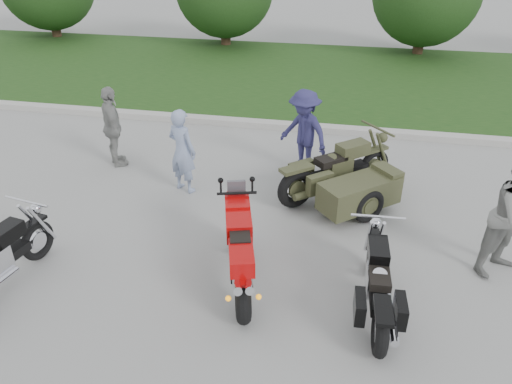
% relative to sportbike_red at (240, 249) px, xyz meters
% --- Properties ---
extents(ground, '(80.00, 80.00, 0.00)m').
position_rel_sportbike_red_xyz_m(ground, '(-0.56, -0.24, -0.59)').
color(ground, '#999893').
rests_on(ground, ground).
extents(curb, '(60.00, 0.30, 0.15)m').
position_rel_sportbike_red_xyz_m(curb, '(-0.56, 5.76, -0.51)').
color(curb, '#AEACA4').
rests_on(curb, ground).
extents(grass_strip, '(60.00, 8.00, 0.14)m').
position_rel_sportbike_red_xyz_m(grass_strip, '(-0.56, 9.91, -0.52)').
color(grass_strip, '#30511C').
rests_on(grass_strip, ground).
extents(sportbike_red, '(0.78, 2.08, 1.00)m').
position_rel_sportbike_red_xyz_m(sportbike_red, '(0.00, 0.00, 0.00)').
color(sportbike_red, black).
rests_on(sportbike_red, ground).
extents(cruiser_right, '(0.41, 2.12, 0.81)m').
position_rel_sportbike_red_xyz_m(cruiser_right, '(1.84, -0.22, -0.17)').
color(cruiser_right, black).
rests_on(cruiser_right, ground).
extents(cruiser_sidecar, '(2.14, 2.18, 0.96)m').
position_rel_sportbike_red_xyz_m(cruiser_sidecar, '(1.37, 2.41, -0.14)').
color(cruiser_sidecar, black).
rests_on(cruiser_sidecar, ground).
extents(person_stripe, '(0.68, 0.58, 1.59)m').
position_rel_sportbike_red_xyz_m(person_stripe, '(-1.62, 2.44, 0.20)').
color(person_stripe, '#8A9ABC').
rests_on(person_stripe, ground).
extents(person_denim, '(1.26, 1.12, 1.69)m').
position_rel_sportbike_red_xyz_m(person_denim, '(0.45, 3.61, 0.25)').
color(person_denim, navy).
rests_on(person_denim, ground).
extents(person_back, '(0.89, 1.01, 1.64)m').
position_rel_sportbike_red_xyz_m(person_back, '(-3.32, 3.19, 0.23)').
color(person_back, gray).
rests_on(person_back, ground).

